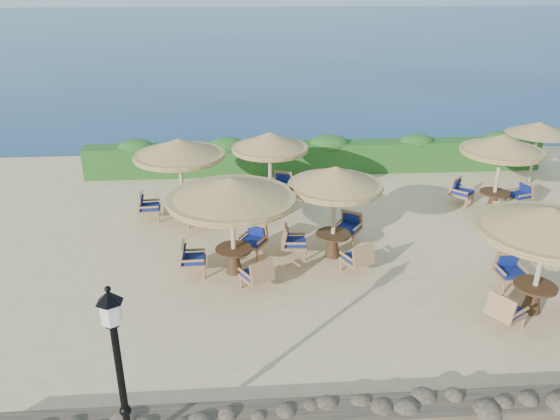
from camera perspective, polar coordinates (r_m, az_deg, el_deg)
The scene contains 12 objects.
ground at distance 15.46m, azimuth 7.29°, elevation -4.88°, with size 120.00×120.00×0.00m, color beige.
sea at distance 83.69m, azimuth -2.20°, elevation 18.38°, with size 160.00×160.00×0.00m, color navy.
hedge at distance 21.78m, azimuth 3.81°, elevation 5.50°, with size 18.00×0.90×1.20m, color #1C4D18.
stone_wall at distance 10.44m, azimuth 14.15°, elevation -19.98°, with size 15.00×0.65×0.44m, color brown.
lamp_post at distance 8.88m, azimuth -16.11°, elevation -17.82°, with size 0.44×0.44×3.31m.
extra_parasol at distance 22.00m, azimuth 25.44°, elevation 7.72°, with size 2.30×2.30×2.41m.
cafe_set_0 at distance 13.76m, azimuth -5.05°, elevation 0.82°, with size 3.33×3.33×2.65m.
cafe_set_1 at distance 14.67m, azimuth 5.75°, elevation 1.59°, with size 2.71×2.77×2.65m.
cafe_set_2 at distance 13.40m, azimuth 26.06°, elevation -2.37°, with size 3.18×3.18×2.65m.
cafe_set_3 at distance 17.34m, azimuth -10.41°, elevation 5.04°, with size 2.87×2.87×2.65m.
cafe_set_4 at distance 17.78m, azimuth -1.05°, elevation 5.96°, with size 2.50×2.85×2.65m.
cafe_set_5 at distance 18.90m, azimuth 22.05°, elevation 5.05°, with size 2.76×2.76×2.65m.
Camera 1 is at (-2.92, -13.33, 7.27)m, focal length 35.00 mm.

